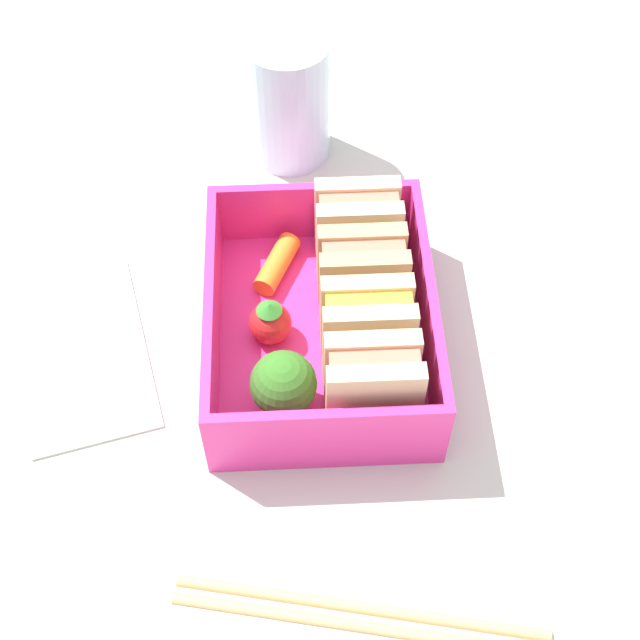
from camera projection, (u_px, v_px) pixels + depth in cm
name	position (u px, v px, depth cm)	size (l,w,h in cm)	color
ground_plane	(320.00, 353.00, 58.97)	(120.00, 120.00, 2.00)	beige
bento_tray	(320.00, 339.00, 57.68)	(17.83, 14.01, 1.20)	#E82F8A
bento_rim	(320.00, 312.00, 55.30)	(17.83, 14.01, 4.69)	#E82F8A
sandwich_left	(358.00, 229.00, 58.24)	(3.36, 5.49, 6.33)	beige
sandwich_center_left	(362.00, 277.00, 55.89)	(3.36, 5.49, 6.33)	tan
sandwich_center	(367.00, 329.00, 53.53)	(3.36, 5.49, 6.33)	#DDB481
sandwich_center_right	(373.00, 385.00, 51.18)	(3.36, 5.49, 6.33)	#D9B786
carrot_stick_far_left	(277.00, 264.00, 59.62)	(1.53, 1.53, 4.53)	orange
strawberry_far_left	(270.00, 321.00, 55.96)	(2.72, 2.72, 3.32)	red
broccoli_floret	(283.00, 384.00, 51.96)	(3.98, 3.98, 4.59)	#7FC862
chopstick_pair	(360.00, 615.00, 47.44)	(5.62, 20.22, 0.70)	tan
drinking_glass	(289.00, 99.00, 64.96)	(6.11, 6.11, 9.86)	silver
folded_napkin	(83.00, 349.00, 57.70)	(13.80, 8.00, 0.40)	silver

